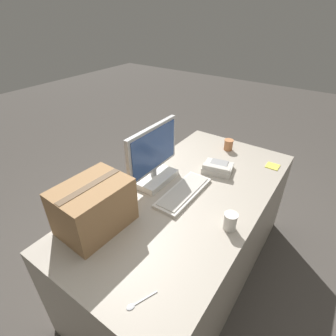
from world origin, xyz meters
name	(u,v)px	position (x,y,z in m)	size (l,w,h in m)	color
ground_plane	(185,267)	(0.00, 0.00, 0.00)	(12.00, 12.00, 0.00)	#47423D
office_desk	(187,234)	(0.00, 0.00, 0.38)	(1.80, 0.90, 0.76)	#A89E8E
monitor	(153,160)	(-0.01, 0.29, 0.92)	(0.48, 0.22, 0.40)	white
keyboard	(183,192)	(-0.03, 0.03, 0.77)	(0.46, 0.17, 0.03)	beige
desk_phone	(218,168)	(0.35, -0.03, 0.79)	(0.22, 0.24, 0.07)	beige
paper_cup_left	(230,221)	(-0.14, -0.34, 0.81)	(0.08, 0.08, 0.10)	white
paper_cup_right	(228,145)	(0.71, 0.04, 0.81)	(0.08, 0.08, 0.09)	#BC7547
spoon	(137,303)	(-0.76, -0.20, 0.76)	(0.14, 0.07, 0.00)	silver
cardboard_box	(94,207)	(-0.54, 0.28, 0.90)	(0.40, 0.30, 0.28)	#9E754C
sticky_note_pad	(273,166)	(0.65, -0.35, 0.76)	(0.09, 0.09, 0.01)	#E5DB4C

